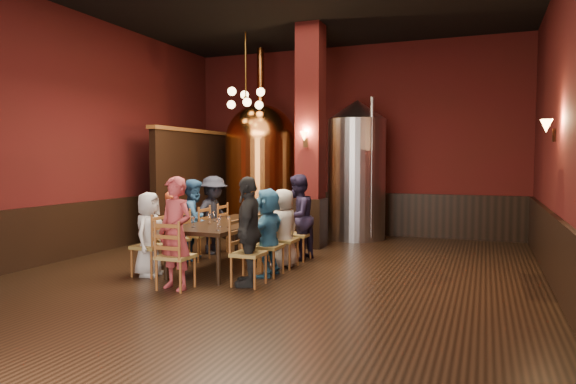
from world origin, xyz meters
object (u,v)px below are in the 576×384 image
at_px(person_0, 149,234).
at_px(rose_vase, 263,205).
at_px(person_2, 195,220).
at_px(steel_vessel, 357,170).
at_px(person_1, 174,230).
at_px(dining_table, 228,226).
at_px(copper_kettle, 261,169).

bearing_deg(person_0, rose_vase, -35.95).
relative_size(person_2, steel_vessel, 0.46).
xyz_separation_m(person_1, rose_vase, (1.03, 1.33, 0.33)).
height_order(dining_table, steel_vessel, steel_vessel).
height_order(person_0, rose_vase, person_0).
height_order(dining_table, person_1, person_1).
relative_size(dining_table, copper_kettle, 0.55).
height_order(person_0, person_1, person_0).
height_order(person_2, rose_vase, person_2).
distance_m(person_0, person_1, 0.67).
relative_size(person_1, rose_vase, 3.99).
xyz_separation_m(copper_kettle, steel_vessel, (2.16, 0.43, -0.02)).
relative_size(person_0, person_1, 1.03).
bearing_deg(person_0, person_1, -8.74).
bearing_deg(copper_kettle, person_0, -89.18).
bearing_deg(rose_vase, dining_table, -100.31).
xyz_separation_m(dining_table, rose_vase, (0.18, 1.00, 0.27)).
height_order(person_0, person_2, person_2).
bearing_deg(copper_kettle, rose_vase, -65.17).
bearing_deg(dining_table, person_1, -158.78).
distance_m(person_0, person_2, 1.33).
distance_m(copper_kettle, rose_vase, 2.69).
distance_m(dining_table, person_2, 0.91).
bearing_deg(steel_vessel, person_0, -113.66).
distance_m(person_0, steel_vessel, 5.31).
height_order(dining_table, person_2, person_2).
xyz_separation_m(copper_kettle, rose_vase, (1.10, -2.37, -0.62)).
distance_m(copper_kettle, steel_vessel, 2.21).
bearing_deg(person_2, steel_vessel, -43.30).
xyz_separation_m(dining_table, person_0, (-0.85, -1.00, -0.04)).
bearing_deg(person_2, person_1, 167.68).
bearing_deg(person_1, person_2, 8.18).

